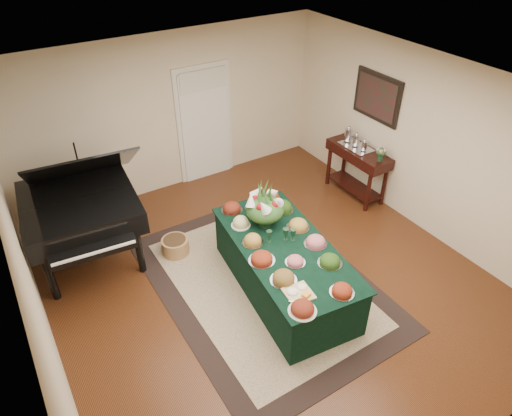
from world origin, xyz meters
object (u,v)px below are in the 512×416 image
grand_piano (80,206)px  mahogany_sideboard (358,160)px  floral_centerpiece (265,205)px  buffet_table (284,268)px

grand_piano → mahogany_sideboard: 4.47m
floral_centerpiece → buffet_table: bearing=-93.6°
floral_centerpiece → mahogany_sideboard: 2.50m
buffet_table → floral_centerpiece: 0.86m
floral_centerpiece → grand_piano: (-2.04, 1.48, -0.14)m
grand_piano → buffet_table: bearing=-45.0°
mahogany_sideboard → floral_centerpiece: bearing=-162.7°
floral_centerpiece → grand_piano: bearing=144.1°
mahogany_sideboard → buffet_table: bearing=-152.1°
floral_centerpiece → mahogany_sideboard: size_ratio=0.45×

